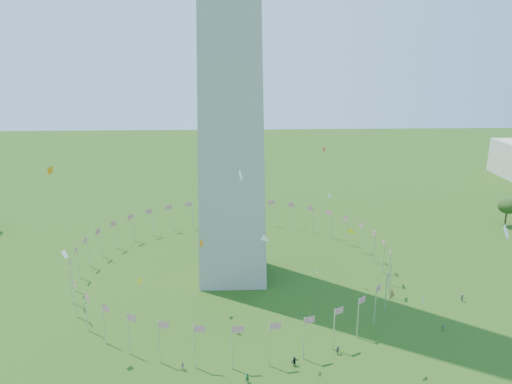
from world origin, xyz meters
TOP-DOWN VIEW (x-y plane):
  - flag_ring at (-0.00, 50.00)m, footprint 80.24×80.24m
  - crowd at (9.24, 4.87)m, footprint 100.41×53.30m
  - kites_aloft at (13.17, 21.16)m, footprint 105.16×80.81m

SIDE VIEW (x-z plane):
  - crowd at x=9.24m, z-range -0.11..1.84m
  - flag_ring at x=0.00m, z-range 0.00..9.00m
  - kites_aloft at x=13.17m, z-range 1.15..41.84m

